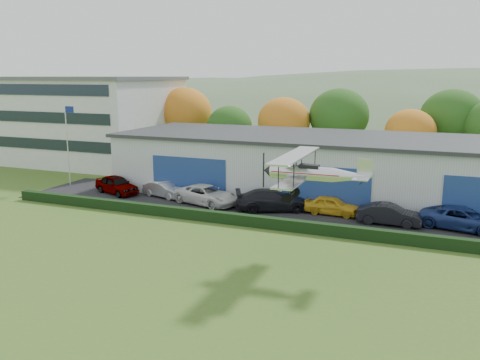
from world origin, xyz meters
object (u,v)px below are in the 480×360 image
at_px(car_0, 117,185).
at_px(car_6, 462,218).
at_px(office_block, 87,119).
at_px(flagpole, 68,137).
at_px(hangar, 340,166).
at_px(car_5, 389,214).
at_px(car_3, 272,200).
at_px(car_2, 207,195).
at_px(car_1, 164,189).
at_px(car_4, 332,205).
at_px(biplane, 311,172).

xyz_separation_m(car_0, car_6, (28.65, -0.01, -0.05)).
relative_size(office_block, flagpole, 2.57).
xyz_separation_m(hangar, car_5, (5.08, -7.79, -1.86)).
relative_size(car_0, car_3, 0.83).
bearing_deg(flagpole, hangar, 13.51).
bearing_deg(car_5, car_2, 89.56).
xyz_separation_m(flagpole, car_1, (10.79, -0.66, -4.05)).
distance_m(hangar, car_4, 7.01).
bearing_deg(car_2, biplane, -115.74).
height_order(car_1, car_5, car_5).
relative_size(flagpole, car_0, 1.67).
height_order(hangar, car_6, hangar).
bearing_deg(biplane, car_4, 94.14).
relative_size(hangar, car_3, 7.03).
bearing_deg(flagpole, car_5, -3.45).
xyz_separation_m(hangar, car_2, (-9.54, -7.50, -1.82)).
bearing_deg(car_5, biplane, 160.75).
xyz_separation_m(office_block, car_2, (23.46, -14.52, -4.38)).
height_order(hangar, car_3, hangar).
relative_size(hangar, car_6, 7.32).
distance_m(car_0, car_4, 19.48).
relative_size(car_1, biplane, 0.60).
bearing_deg(car_4, flagpole, 91.68).
xyz_separation_m(car_3, car_5, (8.99, -0.49, -0.10)).
height_order(car_0, car_6, car_0).
xyz_separation_m(car_0, car_5, (23.85, -0.71, -0.07)).
height_order(car_1, car_3, car_3).
relative_size(flagpole, car_1, 1.93).
bearing_deg(hangar, car_2, -141.83).
xyz_separation_m(office_block, car_0, (14.23, -14.10, -4.35)).
bearing_deg(flagpole, car_4, -1.64).
height_order(car_3, car_4, car_3).
distance_m(car_0, car_1, 4.70).
xyz_separation_m(car_5, car_6, (4.80, 0.70, 0.03)).
height_order(car_2, biplane, biplane).
bearing_deg(car_1, office_block, 68.98).
bearing_deg(hangar, office_block, 167.99).
bearing_deg(car_6, car_5, 109.80).
bearing_deg(car_5, car_6, -81.07).
height_order(car_0, car_3, car_3).
bearing_deg(biplane, office_block, 144.17).
distance_m(car_2, car_5, 14.62).
distance_m(car_4, car_5, 4.50).
bearing_deg(car_2, car_0, 103.24).
bearing_deg(car_5, car_4, 76.84).
xyz_separation_m(car_0, car_1, (4.67, 0.44, -0.13)).
bearing_deg(car_1, car_6, -76.25).
height_order(hangar, car_0, hangar).
height_order(flagpole, car_5, flagpole).
relative_size(hangar, car_1, 9.80).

